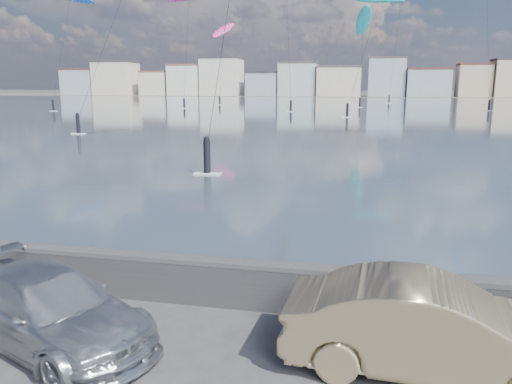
# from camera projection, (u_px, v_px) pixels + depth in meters

# --- Properties ---
(ground) EXTENTS (700.00, 700.00, 0.00)m
(ground) POSITION_uv_depth(u_px,v_px,m) (145.00, 372.00, 8.12)
(ground) COLOR #333335
(ground) RESTS_ON ground
(bay_water) EXTENTS (500.00, 177.00, 0.00)m
(bay_water) POSITION_uv_depth(u_px,v_px,m) (346.00, 108.00, 95.56)
(bay_water) COLOR #2D3E50
(bay_water) RESTS_ON ground
(far_shore_strip) EXTENTS (500.00, 60.00, 0.00)m
(far_shore_strip) POSITION_uv_depth(u_px,v_px,m) (356.00, 96.00, 199.25)
(far_shore_strip) COLOR #4C473D
(far_shore_strip) RESTS_ON ground
(seawall) EXTENTS (400.00, 0.36, 1.08)m
(seawall) POSITION_uv_depth(u_px,v_px,m) (197.00, 277.00, 10.58)
(seawall) COLOR #28282B
(seawall) RESTS_ON ground
(far_buildings) EXTENTS (240.79, 13.26, 14.60)m
(far_buildings) POSITION_uv_depth(u_px,v_px,m) (359.00, 80.00, 184.33)
(far_buildings) COLOR #9EA8B7
(far_buildings) RESTS_ON ground
(car_silver) EXTENTS (4.98, 3.57, 1.34)m
(car_silver) POSITION_uv_depth(u_px,v_px,m) (48.00, 308.00, 8.90)
(car_silver) COLOR silver
(car_silver) RESTS_ON ground
(car_champagne) EXTENTS (4.81, 1.89, 1.56)m
(car_champagne) POSITION_uv_depth(u_px,v_px,m) (432.00, 328.00, 7.97)
(car_champagne) COLOR tan
(car_champagne) RESTS_ON ground
(kitesurfer_0) EXTENTS (5.23, 13.23, 19.28)m
(kitesurfer_0) POSITION_uv_depth(u_px,v_px,m) (223.00, 31.00, 114.71)
(kitesurfer_0) COLOR #E5338C
(kitesurfer_0) RESTS_ON ground
(kitesurfer_8) EXTENTS (4.47, 17.98, 20.99)m
(kitesurfer_8) POSITION_uv_depth(u_px,v_px,m) (363.00, 21.00, 106.24)
(kitesurfer_8) COLOR #19BFBF
(kitesurfer_8) RESTS_ON ground
(kitesurfer_18) EXTENTS (8.91, 16.18, 18.40)m
(kitesurfer_18) POSITION_uv_depth(u_px,v_px,m) (379.00, 2.00, 77.42)
(kitesurfer_18) COLOR #19BFBF
(kitesurfer_18) RESTS_ON ground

